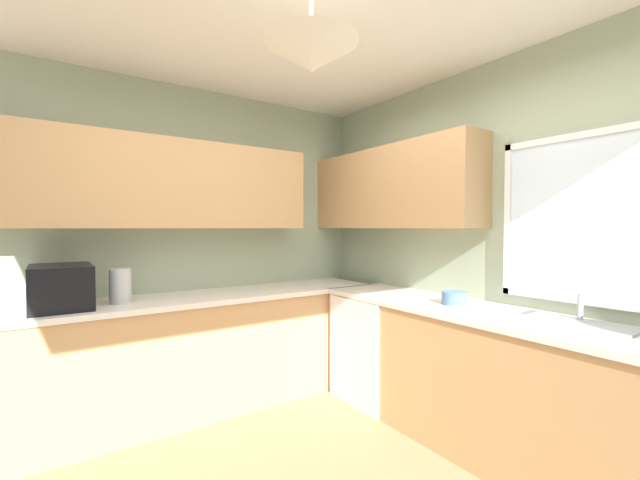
# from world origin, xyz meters

# --- Properties ---
(room_shell) EXTENTS (3.96, 3.42, 2.72)m
(room_shell) POSITION_xyz_m (-0.80, 0.54, 1.86)
(room_shell) COLOR #9EAD8E
(room_shell) RESTS_ON ground_plane
(counter_run_left) EXTENTS (0.65, 3.03, 0.92)m
(counter_run_left) POSITION_xyz_m (-1.61, 0.00, 0.46)
(counter_run_left) COLOR tan
(counter_run_left) RESTS_ON ground_plane
(counter_run_back) EXTENTS (3.05, 0.65, 0.92)m
(counter_run_back) POSITION_xyz_m (0.21, 1.34, 0.46)
(counter_run_back) COLOR tan
(counter_run_back) RESTS_ON ground_plane
(dishwasher) EXTENTS (0.60, 0.60, 0.87)m
(dishwasher) POSITION_xyz_m (-0.95, 1.31, 0.44)
(dishwasher) COLOR white
(dishwasher) RESTS_ON ground_plane
(microwave) EXTENTS (0.48, 0.36, 0.29)m
(microwave) POSITION_xyz_m (-1.61, -0.94, 1.06)
(microwave) COLOR black
(microwave) RESTS_ON counter_run_left
(kettle) EXTENTS (0.15, 0.15, 0.25)m
(kettle) POSITION_xyz_m (-1.59, -0.59, 1.04)
(kettle) COLOR #B7B7BC
(kettle) RESTS_ON counter_run_left
(sink_assembly) EXTENTS (0.60, 0.40, 0.19)m
(sink_assembly) POSITION_xyz_m (0.52, 1.35, 0.93)
(sink_assembly) COLOR #9EA0A5
(sink_assembly) RESTS_ON counter_run_back
(bowl) EXTENTS (0.17, 0.17, 0.09)m
(bowl) POSITION_xyz_m (-0.22, 1.34, 0.96)
(bowl) COLOR #4C7099
(bowl) RESTS_ON counter_run_back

